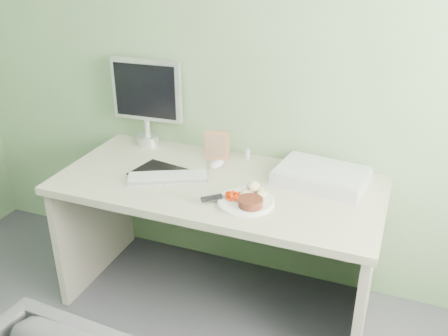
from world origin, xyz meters
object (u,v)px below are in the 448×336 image
at_px(desk, 218,214).
at_px(plate, 246,202).
at_px(scanner, 321,177).
at_px(monitor, 147,98).

bearing_deg(desk, plate, -37.43).
bearing_deg(plate, scanner, 49.17).
bearing_deg(plate, desk, 142.57).
distance_m(plate, monitor, 0.92).
bearing_deg(monitor, desk, -32.76).
distance_m(plate, scanner, 0.43).
xyz_separation_m(desk, monitor, (-0.55, 0.31, 0.46)).
bearing_deg(desk, scanner, 20.08).
relative_size(desk, monitor, 3.28).
relative_size(desk, scanner, 3.73).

